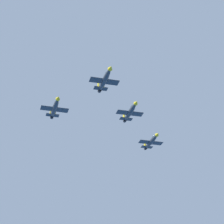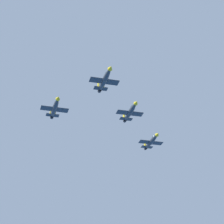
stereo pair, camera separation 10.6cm
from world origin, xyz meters
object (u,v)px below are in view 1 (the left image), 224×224
at_px(jet_lead, 105,80).
at_px(jet_right_wingman, 55,108).
at_px(jet_left_outer, 151,141).
at_px(jet_left_wingman, 130,112).

bearing_deg(jet_lead, jet_right_wingman, -139.30).
bearing_deg(jet_right_wingman, jet_lead, 40.67).
xyz_separation_m(jet_right_wingman, jet_left_outer, (-46.56, -13.42, -1.30)).
height_order(jet_lead, jet_right_wingman, jet_lead).
xyz_separation_m(jet_lead, jet_left_wingman, (-16.62, -16.21, -2.15)).
bearing_deg(jet_right_wingman, jet_left_wingman, 90.30).
relative_size(jet_left_wingman, jet_left_outer, 1.02).
distance_m(jet_left_wingman, jet_left_outer, 23.50).
distance_m(jet_lead, jet_left_outer, 46.79).
distance_m(jet_lead, jet_right_wingman, 23.65).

